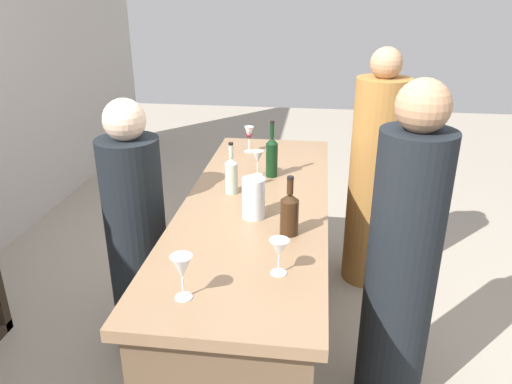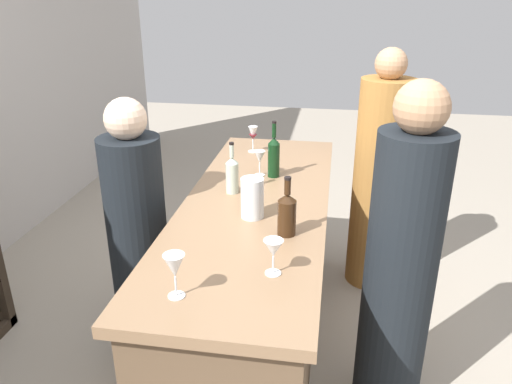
{
  "view_description": "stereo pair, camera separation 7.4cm",
  "coord_description": "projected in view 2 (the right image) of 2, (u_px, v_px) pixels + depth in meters",
  "views": [
    {
      "loc": [
        -2.33,
        -0.31,
        1.96
      ],
      "look_at": [
        0.0,
        0.0,
        0.97
      ],
      "focal_mm": 34.82,
      "sensor_mm": 36.0,
      "label": 1
    },
    {
      "loc": [
        -2.31,
        -0.38,
        1.96
      ],
      "look_at": [
        0.0,
        0.0,
        0.97
      ],
      "focal_mm": 34.82,
      "sensor_mm": 36.0,
      "label": 2
    }
  ],
  "objects": [
    {
      "name": "ground_plane",
      "position": [
        256.0,
        343.0,
        2.93
      ],
      "size": [
        12.0,
        12.0,
        0.0
      ],
      "primitive_type": "plane",
      "color": "#9E9384"
    },
    {
      "name": "bar_counter",
      "position": [
        256.0,
        276.0,
        2.74
      ],
      "size": [
        2.19,
        0.74,
        0.92
      ],
      "color": "brown",
      "rests_on": "ground"
    },
    {
      "name": "wine_bottle_leftmost_amber_brown",
      "position": [
        287.0,
        213.0,
        2.19
      ],
      "size": [
        0.08,
        0.08,
        0.28
      ],
      "color": "#331E0F",
      "rests_on": "bar_counter"
    },
    {
      "name": "wine_bottle_second_left_clear_pale",
      "position": [
        232.0,
        174.0,
        2.63
      ],
      "size": [
        0.07,
        0.07,
        0.28
      ],
      "color": "#B7C6B2",
      "rests_on": "bar_counter"
    },
    {
      "name": "wine_bottle_center_dark_green",
      "position": [
        274.0,
        156.0,
        2.84
      ],
      "size": [
        0.07,
        0.07,
        0.33
      ],
      "color": "black",
      "rests_on": "bar_counter"
    },
    {
      "name": "wine_glass_near_left",
      "position": [
        273.0,
        249.0,
        1.88
      ],
      "size": [
        0.08,
        0.08,
        0.15
      ],
      "color": "white",
      "rests_on": "bar_counter"
    },
    {
      "name": "wine_glass_near_center",
      "position": [
        260.0,
        158.0,
        2.87
      ],
      "size": [
        0.07,
        0.07,
        0.15
      ],
      "color": "white",
      "rests_on": "bar_counter"
    },
    {
      "name": "wine_glass_near_right",
      "position": [
        174.0,
        267.0,
        1.74
      ],
      "size": [
        0.08,
        0.08,
        0.17
      ],
      "color": "white",
      "rests_on": "bar_counter"
    },
    {
      "name": "wine_glass_far_left",
      "position": [
        253.0,
        134.0,
        3.27
      ],
      "size": [
        0.07,
        0.07,
        0.17
      ],
      "color": "white",
      "rests_on": "bar_counter"
    },
    {
      "name": "water_pitcher",
      "position": [
        252.0,
        198.0,
        2.36
      ],
      "size": [
        0.11,
        0.11,
        0.2
      ],
      "color": "silver",
      "rests_on": "bar_counter"
    },
    {
      "name": "person_left_guest",
      "position": [
        400.0,
        269.0,
        2.25
      ],
      "size": [
        0.41,
        0.41,
        1.62
      ],
      "rotation": [
        0.0,
        0.0,
        1.23
      ],
      "color": "black",
      "rests_on": "ground"
    },
    {
      "name": "person_center_guest",
      "position": [
        379.0,
        182.0,
        3.29
      ],
      "size": [
        0.44,
        0.44,
        1.61
      ],
      "rotation": [
        0.0,
        0.0,
        1.24
      ],
      "color": "#9E6B33",
      "rests_on": "ground"
    },
    {
      "name": "person_right_guest",
      "position": [
        138.0,
        239.0,
        2.7
      ],
      "size": [
        0.38,
        0.38,
        1.45
      ],
      "rotation": [
        0.0,
        0.0,
        -1.36
      ],
      "color": "black",
      "rests_on": "ground"
    }
  ]
}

